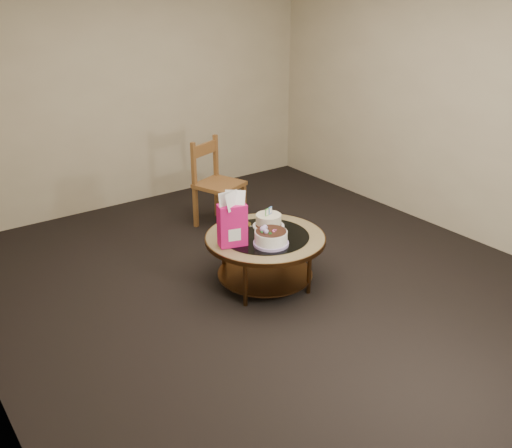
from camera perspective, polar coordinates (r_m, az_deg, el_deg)
ground at (r=5.00m, az=0.90°, el=-5.92°), size 5.00×5.00×0.00m
room_walls at (r=4.45m, az=1.03°, el=11.64°), size 4.52×5.02×2.61m
coffee_table at (r=4.82m, az=0.93°, el=-2.01°), size 1.02×1.02×0.46m
decorated_cake at (r=4.61m, az=1.49°, el=-1.45°), size 0.29×0.29×0.17m
cream_cake at (r=4.94m, az=1.26°, el=0.32°), size 0.28×0.28×0.17m
gift_bag at (r=4.54m, az=-2.40°, el=0.46°), size 0.25×0.21×0.45m
pillar_candle at (r=4.96m, az=-1.22°, el=0.13°), size 0.12×0.12×0.09m
dining_chair at (r=6.00m, az=-3.99°, el=4.13°), size 0.54×0.54×0.92m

